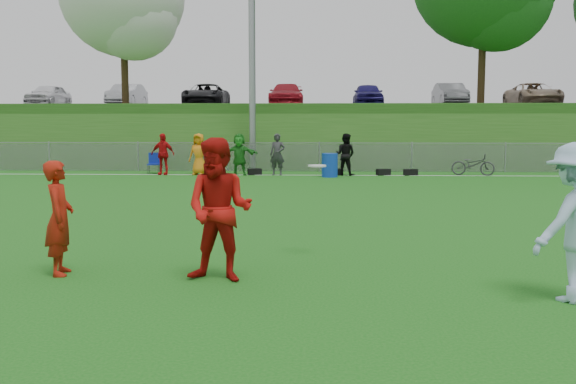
# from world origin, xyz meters

# --- Properties ---
(ground) EXTENTS (120.00, 120.00, 0.00)m
(ground) POSITION_xyz_m (0.00, 0.00, 0.00)
(ground) COLOR #145B13
(ground) RESTS_ON ground
(sideline_far) EXTENTS (60.00, 0.10, 0.01)m
(sideline_far) POSITION_xyz_m (0.00, 18.00, 0.01)
(sideline_far) COLOR white
(sideline_far) RESTS_ON ground
(fence) EXTENTS (58.00, 0.06, 1.30)m
(fence) POSITION_xyz_m (0.00, 20.00, 0.65)
(fence) COLOR gray
(fence) RESTS_ON ground
(light_pole) EXTENTS (1.20, 0.40, 12.15)m
(light_pole) POSITION_xyz_m (-3.00, 20.80, 6.71)
(light_pole) COLOR gray
(light_pole) RESTS_ON ground
(berm) EXTENTS (120.00, 18.00, 3.00)m
(berm) POSITION_xyz_m (0.00, 31.00, 1.50)
(berm) COLOR #225317
(berm) RESTS_ON ground
(parking_lot) EXTENTS (120.00, 12.00, 0.10)m
(parking_lot) POSITION_xyz_m (0.00, 33.00, 3.05)
(parking_lot) COLOR black
(parking_lot) RESTS_ON berm
(tree_white_flowering) EXTENTS (6.30, 6.30, 8.78)m
(tree_white_flowering) POSITION_xyz_m (-9.84, 24.92, 8.32)
(tree_white_flowering) COLOR black
(tree_white_flowering) RESTS_ON berm
(car_row) EXTENTS (32.04, 5.18, 1.44)m
(car_row) POSITION_xyz_m (-1.17, 32.00, 3.82)
(car_row) COLOR silver
(car_row) RESTS_ON parking_lot
(spectator_row) EXTENTS (8.49, 0.93, 1.69)m
(spectator_row) POSITION_xyz_m (-3.01, 18.00, 0.85)
(spectator_row) COLOR red
(spectator_row) RESTS_ON ground
(gear_bags) EXTENTS (6.93, 0.46, 0.26)m
(gear_bags) POSITION_xyz_m (1.07, 18.10, 0.13)
(gear_bags) COLOR black
(gear_bags) RESTS_ON ground
(player_red_left) EXTENTS (0.51, 0.66, 1.61)m
(player_red_left) POSITION_xyz_m (-3.71, 0.74, 0.80)
(player_red_left) COLOR #A1190B
(player_red_left) RESTS_ON ground
(player_red_center) EXTENTS (1.06, 0.90, 1.94)m
(player_red_center) POSITION_xyz_m (-1.41, 0.48, 0.97)
(player_red_center) COLOR #B3100C
(player_red_center) RESTS_ON ground
(player_blue) EXTENTS (1.42, 1.22, 1.91)m
(player_blue) POSITION_xyz_m (2.97, -0.30, 0.95)
(player_blue) COLOR #A4C4E4
(player_blue) RESTS_ON ground
(frisbee) EXTENTS (0.29, 0.29, 0.03)m
(frisbee) POSITION_xyz_m (-0.10, 2.09, 1.46)
(frisbee) COLOR silver
(frisbee) RESTS_ON ground
(recycling_bin) EXTENTS (0.65, 0.65, 0.93)m
(recycling_bin) POSITION_xyz_m (0.40, 17.20, 0.47)
(recycling_bin) COLOR #103AB6
(recycling_bin) RESTS_ON ground
(camp_chair) EXTENTS (0.52, 0.53, 0.87)m
(camp_chair) POSITION_xyz_m (-6.97, 18.66, 0.26)
(camp_chair) COLOR #0D2195
(camp_chair) RESTS_ON ground
(bicycle) EXTENTS (1.80, 1.11, 0.89)m
(bicycle) POSITION_xyz_m (6.21, 18.20, 0.45)
(bicycle) COLOR #2F2F32
(bicycle) RESTS_ON ground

